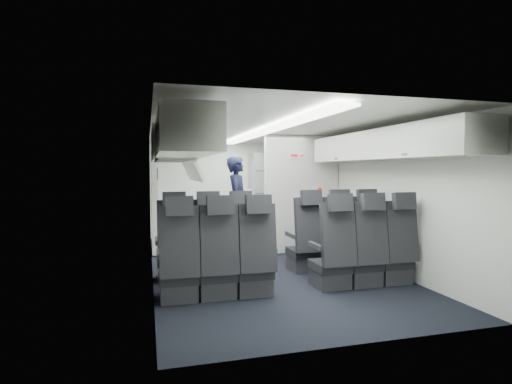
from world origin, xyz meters
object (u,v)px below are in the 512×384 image
boarding_door (154,201)px  flight_attendant (238,203)px  galley_unit (269,195)px  carry_on_bag (173,152)px  seat_row_mid (295,260)px  seat_row_front (273,246)px

boarding_door → flight_attendant: (1.56, -0.11, -0.06)m
flight_attendant → galley_unit: bearing=-20.2°
carry_on_bag → seat_row_mid: bearing=-57.2°
carry_on_bag → boarding_door: bearing=78.4°
seat_row_front → galley_unit: (0.95, 3.25, 0.55)m
seat_row_front → boarding_door: boarding_door is taller
boarding_door → seat_row_front: bearing=-51.8°
boarding_door → carry_on_bag: bearing=-82.9°
flight_attendant → carry_on_bag: (-1.32, -1.76, 0.88)m
seat_row_mid → carry_on_bag: 2.26m
boarding_door → seat_row_mid: bearing=-61.2°
galley_unit → flight_attendant: 1.64m
seat_row_front → carry_on_bag: (-1.41, 0.22, 1.37)m
seat_row_front → boarding_door: (-1.64, 2.09, 0.55)m
seat_row_mid → galley_unit: bearing=77.1°
galley_unit → carry_on_bag: galley_unit is taller
seat_row_front → galley_unit: 3.43m
boarding_door → carry_on_bag: 2.05m
seat_row_mid → flight_attendant: (-0.08, 2.88, 0.49)m
galley_unit → seat_row_mid: bearing=-102.9°
boarding_door → galley_unit: bearing=24.3°
seat_row_mid → carry_on_bag: bearing=141.5°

